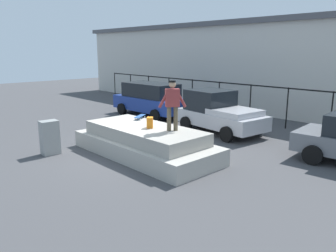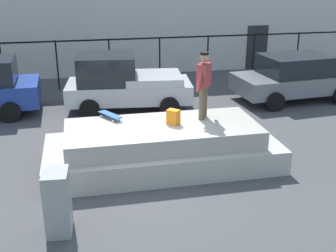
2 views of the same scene
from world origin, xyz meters
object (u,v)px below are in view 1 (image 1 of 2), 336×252
at_px(skateboarder, 172,102).
at_px(car_blue_hatchback_near, 151,99).
at_px(backpack, 150,123).
at_px(utility_box, 50,138).
at_px(skateboard, 140,116).
at_px(car_silver_pickup_mid, 218,112).

height_order(skateboarder, car_blue_hatchback_near, skateboarder).
bearing_deg(backpack, car_blue_hatchback_near, -176.27).
bearing_deg(backpack, utility_box, -93.73).
xyz_separation_m(backpack, car_blue_hatchback_near, (-5.71, 4.89, -0.25)).
bearing_deg(backpack, skateboard, -162.10).
xyz_separation_m(car_blue_hatchback_near, car_silver_pickup_mid, (5.04, -0.33, -0.05)).
bearing_deg(car_silver_pickup_mid, car_blue_hatchback_near, 176.20).
distance_m(skateboarder, utility_box, 4.58).
bearing_deg(backpack, car_silver_pickup_mid, 142.61).
relative_size(skateboarder, utility_box, 1.36).
relative_size(skateboard, backpack, 2.10).
bearing_deg(backpack, skateboarder, 63.43).
xyz_separation_m(skateboard, backpack, (1.43, -0.71, 0.08)).
height_order(car_silver_pickup_mid, utility_box, car_silver_pickup_mid).
relative_size(skateboard, car_silver_pickup_mid, 0.18).
xyz_separation_m(skateboarder, car_silver_pickup_mid, (-1.47, 4.27, -1.07)).
bearing_deg(skateboard, utility_box, -111.50).
bearing_deg(skateboarder, backpack, -160.88).
height_order(car_blue_hatchback_near, utility_box, car_blue_hatchback_near).
bearing_deg(skateboard, skateboarder, -10.88).
bearing_deg(car_blue_hatchback_near, skateboarder, -35.27).
xyz_separation_m(skateboarder, car_blue_hatchback_near, (-6.51, 4.61, -1.01)).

